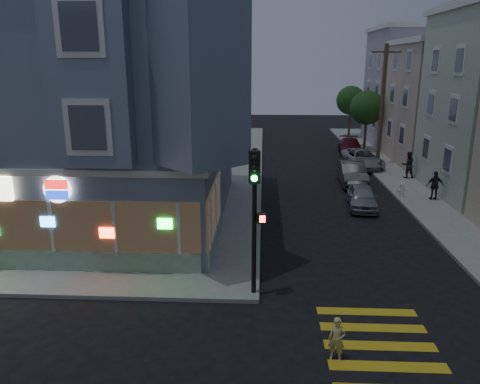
# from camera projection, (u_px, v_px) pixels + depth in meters

# --- Properties ---
(ground) EXTENTS (120.00, 120.00, 0.00)m
(ground) POSITION_uv_depth(u_px,v_px,m) (158.00, 335.00, 13.98)
(ground) COLOR black
(ground) RESTS_ON ground
(sidewalk_nw) EXTENTS (33.00, 42.00, 0.15)m
(sidewalk_nw) POSITION_uv_depth(u_px,v_px,m) (52.00, 164.00, 36.72)
(sidewalk_nw) COLOR gray
(sidewalk_nw) RESTS_ON ground
(corner_building) EXTENTS (14.60, 14.60, 11.40)m
(corner_building) POSITION_uv_depth(u_px,v_px,m) (81.00, 105.00, 23.26)
(corner_building) COLOR slate
(corner_building) RESTS_ON sidewalk_nw
(row_house_c) EXTENTS (12.00, 8.60, 9.00)m
(row_house_c) POSITION_uv_depth(u_px,v_px,m) (478.00, 105.00, 35.85)
(row_house_c) COLOR #BBA490
(row_house_c) RESTS_ON sidewalk_ne
(row_house_d) EXTENTS (12.00, 8.60, 10.50)m
(row_house_d) POSITION_uv_depth(u_px,v_px,m) (437.00, 89.00, 44.30)
(row_house_d) COLOR #9992A0
(row_house_d) RESTS_ON sidewalk_ne
(utility_pole) EXTENTS (2.20, 0.30, 9.00)m
(utility_pole) POSITION_uv_depth(u_px,v_px,m) (382.00, 104.00, 35.20)
(utility_pole) COLOR #4C3826
(utility_pole) RESTS_ON sidewalk_ne
(street_tree_near) EXTENTS (3.00, 3.00, 5.30)m
(street_tree_near) POSITION_uv_depth(u_px,v_px,m) (367.00, 108.00, 41.20)
(street_tree_near) COLOR #4C3826
(street_tree_near) RESTS_ON sidewalk_ne
(street_tree_far) EXTENTS (3.00, 3.00, 5.30)m
(street_tree_far) POSITION_uv_depth(u_px,v_px,m) (351.00, 100.00, 48.89)
(street_tree_far) COLOR #4C3826
(street_tree_far) RESTS_ON sidewalk_ne
(running_child) EXTENTS (0.52, 0.40, 1.26)m
(running_child) POSITION_uv_depth(u_px,v_px,m) (337.00, 339.00, 12.66)
(running_child) COLOR #D3C76C
(running_child) RESTS_ON ground
(pedestrian_a) EXTENTS (0.94, 0.76, 1.82)m
(pedestrian_a) POSITION_uv_depth(u_px,v_px,m) (408.00, 165.00, 31.96)
(pedestrian_a) COLOR black
(pedestrian_a) RESTS_ON sidewalk_ne
(pedestrian_b) EXTENTS (1.01, 0.47, 1.68)m
(pedestrian_b) POSITION_uv_depth(u_px,v_px,m) (435.00, 186.00, 26.91)
(pedestrian_b) COLOR black
(pedestrian_b) RESTS_ON sidewalk_ne
(parked_car_a) EXTENTS (1.87, 3.86, 1.27)m
(parked_car_a) POSITION_uv_depth(u_px,v_px,m) (362.00, 197.00, 25.91)
(parked_car_a) COLOR #97999E
(parked_car_a) RESTS_ON ground
(parked_car_b) EXTENTS (1.70, 4.55, 1.49)m
(parked_car_b) POSITION_uv_depth(u_px,v_px,m) (352.00, 174.00, 30.86)
(parked_car_b) COLOR #393B3E
(parked_car_b) RESTS_ON ground
(parked_car_c) EXTENTS (2.34, 4.89, 1.37)m
(parked_car_c) POSITION_uv_depth(u_px,v_px,m) (350.00, 147.00, 40.80)
(parked_car_c) COLOR #5B141F
(parked_car_c) RESTS_ON ground
(parked_car_d) EXTENTS (2.76, 5.22, 1.40)m
(parked_car_d) POSITION_uv_depth(u_px,v_px,m) (362.00, 159.00, 35.79)
(parked_car_d) COLOR #A8AEB3
(parked_car_d) RESTS_ON ground
(traffic_signal) EXTENTS (0.62, 0.57, 5.06)m
(traffic_signal) POSITION_uv_depth(u_px,v_px,m) (255.00, 199.00, 15.22)
(traffic_signal) COLOR black
(traffic_signal) RESTS_ON sidewalk_nw
(fire_hydrant) EXTENTS (0.51, 0.29, 0.88)m
(fire_hydrant) POSITION_uv_depth(u_px,v_px,m) (402.00, 189.00, 27.58)
(fire_hydrant) COLOR white
(fire_hydrant) RESTS_ON sidewalk_ne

